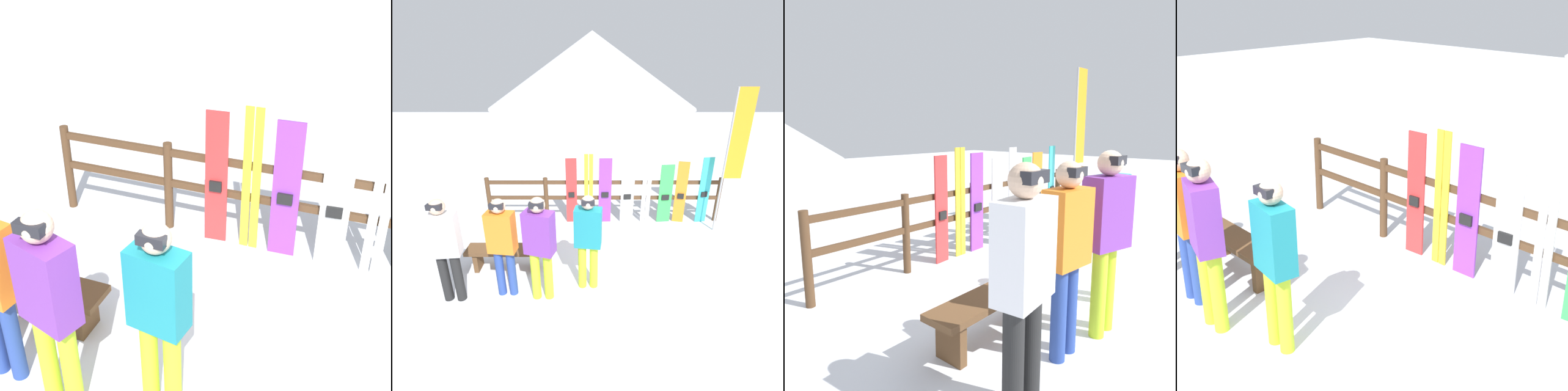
{
  "view_description": "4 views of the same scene",
  "coord_description": "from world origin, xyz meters",
  "views": [
    {
      "loc": [
        0.92,
        -2.82,
        3.46
      ],
      "look_at": [
        -0.68,
        1.3,
        0.96
      ],
      "focal_mm": 50.0,
      "sensor_mm": 36.0,
      "label": 1
    },
    {
      "loc": [
        -0.36,
        -4.3,
        3.38
      ],
      "look_at": [
        -0.38,
        1.05,
        1.08
      ],
      "focal_mm": 28.0,
      "sensor_mm": 36.0,
      "label": 2
    },
    {
      "loc": [
        -4.32,
        -1.82,
        1.91
      ],
      "look_at": [
        -0.89,
        1.17,
        1.09
      ],
      "focal_mm": 35.0,
      "sensor_mm": 36.0,
      "label": 3
    },
    {
      "loc": [
        3.19,
        -2.55,
        3.15
      ],
      "look_at": [
        -0.62,
        1.2,
        1.02
      ],
      "focal_mm": 50.0,
      "sensor_mm": 36.0,
      "label": 4
    }
  ],
  "objects": [
    {
      "name": "person_teal",
      "position": [
        -0.36,
        -0.24,
        0.95
      ],
      "size": [
        0.44,
        0.28,
        1.63
      ],
      "color": "#B7D826",
      "rests_on": "ground"
    },
    {
      "name": "snowboard_white",
      "position": [
        0.53,
        2.03,
        0.71
      ],
      "size": [
        0.3,
        0.07,
        1.42
      ],
      "color": "white",
      "rests_on": "ground"
    },
    {
      "name": "bench",
      "position": [
        -1.81,
        0.24,
        0.32
      ],
      "size": [
        1.35,
        0.36,
        0.42
      ],
      "color": "brown",
      "rests_on": "ground"
    },
    {
      "name": "ski_pair_white",
      "position": [
        0.96,
        2.03,
        0.79
      ],
      "size": [
        0.2,
        0.02,
        1.58
      ],
      "color": "white",
      "rests_on": "ground"
    },
    {
      "name": "person_orange",
      "position": [
        -1.63,
        -0.41,
        0.97
      ],
      "size": [
        0.43,
        0.27,
        1.65
      ],
      "color": "navy",
      "rests_on": "ground"
    },
    {
      "name": "person_purple",
      "position": [
        -1.06,
        -0.5,
        1.0
      ],
      "size": [
        0.48,
        0.35,
        1.72
      ],
      "color": "#B7D826",
      "rests_on": "ground"
    },
    {
      "name": "ski_pair_yellow",
      "position": [
        -0.34,
        2.03,
        0.81
      ],
      "size": [
        0.19,
        0.02,
        1.63
      ],
      "color": "yellow",
      "rests_on": "ground"
    },
    {
      "name": "snowboard_purple",
      "position": [
        0.03,
        2.03,
        0.76
      ],
      "size": [
        0.28,
        0.06,
        1.53
      ],
      "color": "purple",
      "rests_on": "ground"
    },
    {
      "name": "snowboard_red",
      "position": [
        -0.72,
        2.03,
        0.76
      ],
      "size": [
        0.25,
        0.07,
        1.53
      ],
      "color": "red",
      "rests_on": "ground"
    },
    {
      "name": "fence",
      "position": [
        -0.0,
        2.09,
        0.64
      ],
      "size": [
        5.35,
        0.1,
        1.06
      ],
      "color": "#4C331E",
      "rests_on": "ground"
    },
    {
      "name": "ground_plane",
      "position": [
        0.0,
        0.0,
        0.0
      ],
      "size": [
        40.0,
        40.0,
        0.0
      ],
      "primitive_type": "plane",
      "color": "white"
    }
  ]
}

